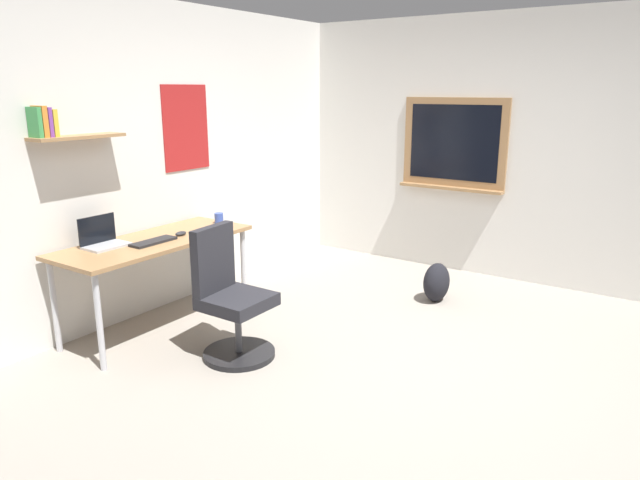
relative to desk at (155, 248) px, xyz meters
The scene contains 10 objects.
ground_plane 2.20m from the desk, 78.09° to the right, with size 5.20×5.20×0.00m, color gray.
wall_back 0.86m from the desk, 43.23° to the left, with size 5.00×0.30×2.60m.
wall_right 3.57m from the desk, 35.07° to the right, with size 0.22×5.00×2.60m.
desk is the anchor object (origin of this frame).
office_chair 0.88m from the desk, 93.78° to the right, with size 0.52×0.52×0.95m.
laptop 0.41m from the desk, 156.86° to the left, with size 0.31×0.21×0.23m.
keyboard 0.14m from the desk, 134.51° to the right, with size 0.37×0.13×0.02m, color black.
computer_mouse 0.23m from the desk, 21.90° to the right, with size 0.10×0.06×0.03m, color #262628.
coffee_mug 0.70m from the desk, ahead, with size 0.08×0.08×0.09m, color #334CA5.
backpack 2.49m from the desk, 41.77° to the right, with size 0.32×0.22×0.36m, color black.
Camera 1 is at (-3.34, -1.50, 1.89)m, focal length 32.47 mm.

